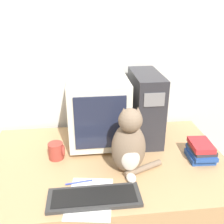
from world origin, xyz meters
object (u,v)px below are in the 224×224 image
at_px(computer_tower, 145,107).
at_px(mug, 56,151).
at_px(keyboard, 94,197).
at_px(book_stack, 201,151).
at_px(crt_monitor, 98,111).
at_px(cat, 129,145).
at_px(pen, 79,182).

bearing_deg(computer_tower, mug, -161.34).
bearing_deg(keyboard, book_stack, 22.93).
relative_size(crt_monitor, book_stack, 2.23).
bearing_deg(keyboard, mug, 118.36).
relative_size(cat, mug, 3.92).
bearing_deg(book_stack, mug, 173.06).
height_order(crt_monitor, mug, crt_monitor).
distance_m(cat, pen, 0.33).
bearing_deg(book_stack, keyboard, -157.07).
relative_size(crt_monitor, mug, 4.36).
bearing_deg(cat, keyboard, -136.71).
distance_m(crt_monitor, mug, 0.36).
bearing_deg(crt_monitor, pen, -107.70).
xyz_separation_m(computer_tower, cat, (-0.17, -0.38, -0.06)).
height_order(keyboard, pen, keyboard).
xyz_separation_m(keyboard, cat, (0.20, 0.20, 0.16)).
xyz_separation_m(keyboard, mug, (-0.20, 0.38, 0.04)).
bearing_deg(mug, book_stack, -6.94).
relative_size(pen, mug, 1.41).
bearing_deg(mug, cat, -24.24).
xyz_separation_m(crt_monitor, book_stack, (0.59, -0.27, -0.17)).
xyz_separation_m(book_stack, pen, (-0.72, -0.15, -0.05)).
height_order(crt_monitor, keyboard, crt_monitor).
distance_m(pen, mug, 0.29).
relative_size(cat, book_stack, 2.01).
height_order(keyboard, book_stack, book_stack).
relative_size(computer_tower, book_stack, 2.31).
bearing_deg(crt_monitor, computer_tower, 5.32).
distance_m(cat, book_stack, 0.47).
xyz_separation_m(crt_monitor, keyboard, (-0.06, -0.54, -0.22)).
relative_size(keyboard, mug, 4.43).
bearing_deg(keyboard, crt_monitor, 83.73).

